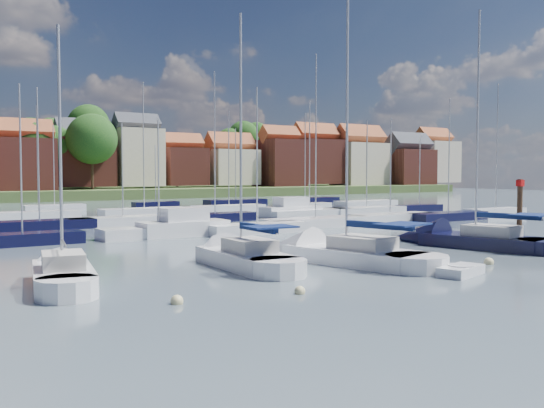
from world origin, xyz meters
TOP-DOWN VIEW (x-y plane):
  - ground at (0.00, 40.00)m, footprint 260.00×260.00m
  - sailboat_left at (-9.19, 5.11)m, footprint 3.37×10.75m
  - sailboat_centre at (-3.97, 3.25)m, footprint 5.89×12.59m
  - sailboat_navy at (7.72, 3.80)m, footprint 5.95×12.74m
  - sailboat_far at (-18.50, 4.65)m, footprint 4.24×9.59m
  - tender at (-1.82, -4.02)m, footprint 3.03×1.98m
  - timber_piling at (11.30, 1.82)m, footprint 0.40×0.40m
  - buoy_a at (-15.99, -2.29)m, footprint 0.50×0.50m
  - buoy_b at (-10.96, -3.31)m, footprint 0.46×0.46m
  - buoy_c at (-3.22, -1.98)m, footprint 0.47×0.47m
  - buoy_d at (2.37, -2.47)m, footprint 0.53×0.53m
  - buoy_e at (1.04, 6.30)m, footprint 0.54×0.54m
  - marina_field at (1.91, 35.15)m, footprint 79.62×41.41m
  - far_shore_town at (2.23, 132.67)m, footprint 212.46×90.00m

SIDE VIEW (x-z plane):
  - ground at x=0.00m, z-range 0.00..0.00m
  - buoy_a at x=-15.99m, z-range -0.25..0.25m
  - buoy_b at x=-10.96m, z-range -0.23..0.23m
  - buoy_c at x=-3.22m, z-range -0.23..0.23m
  - buoy_d at x=2.37m, z-range -0.27..0.27m
  - buoy_e at x=1.04m, z-range -0.27..0.27m
  - tender at x=-1.82m, z-range -0.07..0.53m
  - sailboat_far at x=-18.50m, z-range -5.87..6.55m
  - sailboat_centre at x=-3.97m, z-range -7.91..8.61m
  - sailboat_navy at x=7.72m, z-range -8.16..8.87m
  - sailboat_left at x=-9.19m, z-range -6.88..7.60m
  - marina_field at x=1.91m, z-range -7.53..8.40m
  - timber_piling at x=11.30m, z-range -2.02..4.77m
  - far_shore_town at x=2.23m, z-range -6.53..15.74m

